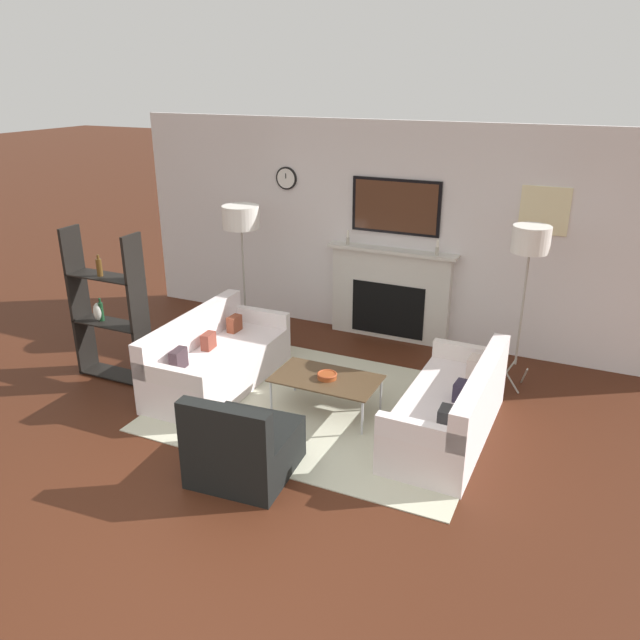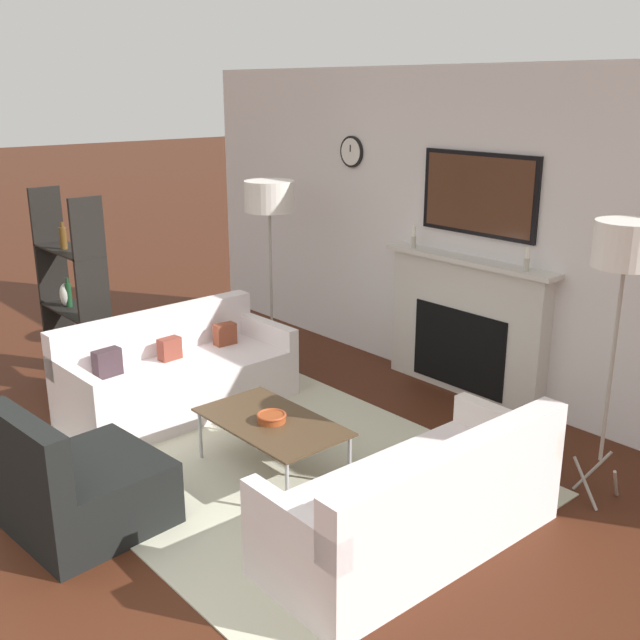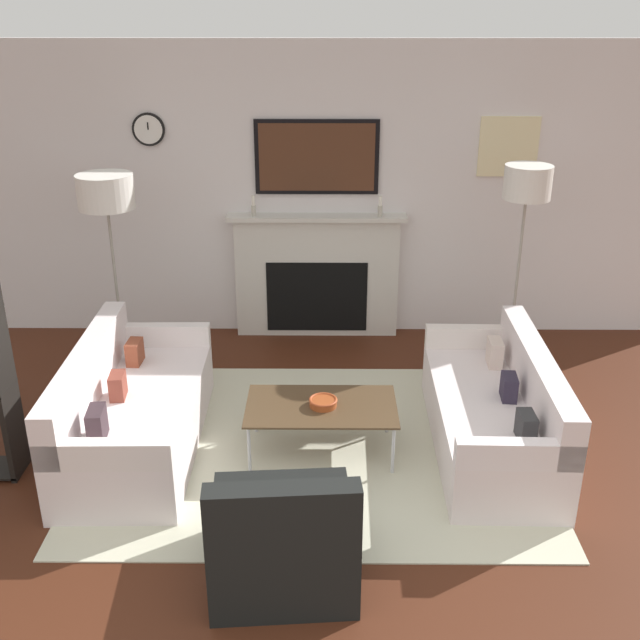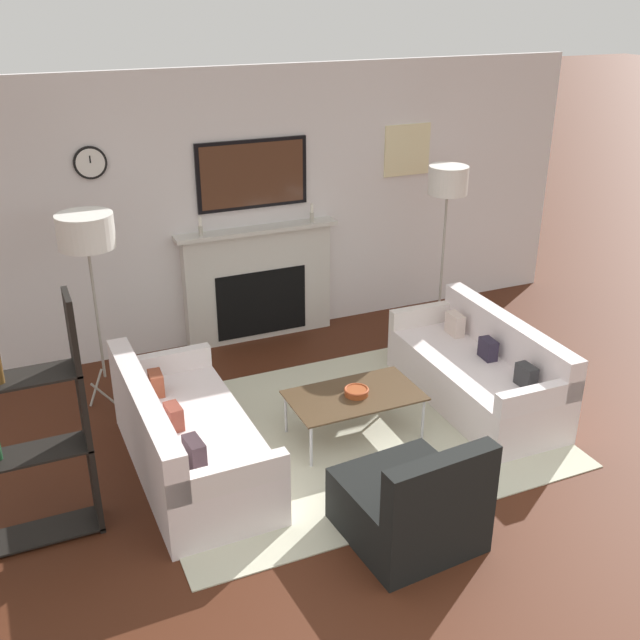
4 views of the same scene
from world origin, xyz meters
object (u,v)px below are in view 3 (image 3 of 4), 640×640
(decorative_bowl, at_px, (323,402))
(floor_lamp_right, at_px, (527,186))
(couch_right, at_px, (496,415))
(couch_left, at_px, (132,414))
(armchair, at_px, (283,539))
(coffee_table, at_px, (321,408))
(floor_lamp_left, at_px, (106,194))

(decorative_bowl, distance_m, floor_lamp_right, 2.44)
(couch_right, distance_m, floor_lamp_right, 1.91)
(couch_left, xyz_separation_m, armchair, (1.15, -1.33, -0.01))
(floor_lamp_right, bearing_deg, coffee_table, -140.50)
(couch_left, relative_size, couch_right, 1.02)
(couch_right, xyz_separation_m, decorative_bowl, (-1.23, -0.08, 0.14))
(couch_right, bearing_deg, floor_lamp_right, 72.96)
(coffee_table, relative_size, floor_lamp_right, 0.59)
(couch_right, relative_size, armchair, 2.08)
(floor_lamp_left, bearing_deg, couch_left, -73.12)
(coffee_table, bearing_deg, floor_lamp_left, 142.29)
(armchair, bearing_deg, couch_right, 42.60)
(couch_right, bearing_deg, couch_left, -179.97)
(decorative_bowl, xyz_separation_m, floor_lamp_right, (1.63, 1.36, 1.21))
(armchair, distance_m, floor_lamp_left, 3.30)
(floor_lamp_right, bearing_deg, floor_lamp_left, -180.00)
(couch_left, bearing_deg, decorative_bowl, -3.19)
(armchair, height_order, coffee_table, armchair)
(coffee_table, height_order, decorative_bowl, decorative_bowl)
(couch_right, bearing_deg, coffee_table, -176.88)
(coffee_table, relative_size, decorative_bowl, 5.25)
(floor_lamp_left, xyz_separation_m, floor_lamp_right, (3.39, 0.00, 0.07))
(couch_right, bearing_deg, armchair, -137.40)
(armchair, bearing_deg, floor_lamp_left, 120.53)
(couch_left, relative_size, floor_lamp_right, 1.03)
(couch_right, distance_m, floor_lamp_left, 3.50)
(couch_right, xyz_separation_m, floor_lamp_right, (0.39, 1.28, 1.35))
(floor_lamp_left, relative_size, floor_lamp_right, 0.96)
(couch_right, height_order, floor_lamp_left, floor_lamp_left)
(couch_left, distance_m, floor_lamp_right, 3.53)
(floor_lamp_left, bearing_deg, decorative_bowl, -37.70)
(floor_lamp_left, bearing_deg, armchair, -59.47)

